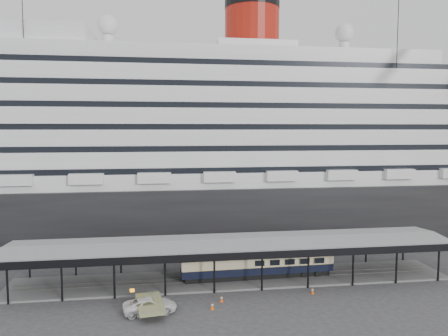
{
  "coord_description": "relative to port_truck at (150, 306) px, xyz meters",
  "views": [
    {
      "loc": [
        -8.98,
        -48.99,
        19.42
      ],
      "look_at": [
        -0.71,
        8.0,
        14.25
      ],
      "focal_mm": 35.0,
      "sensor_mm": 36.0,
      "label": 1
    }
  ],
  "objects": [
    {
      "name": "ground",
      "position": [
        10.32,
        3.67,
        -0.78
      ],
      "size": [
        200.0,
        200.0,
        0.0
      ],
      "primitive_type": "plane",
      "color": "#333335",
      "rests_on": "ground"
    },
    {
      "name": "cruise_ship",
      "position": [
        10.37,
        35.67,
        17.57
      ],
      "size": [
        130.0,
        30.0,
        43.9
      ],
      "color": "black",
      "rests_on": "ground"
    },
    {
      "name": "platform_canopy",
      "position": [
        10.32,
        8.67,
        1.58
      ],
      "size": [
        56.0,
        9.18,
        5.3
      ],
      "color": "slate",
      "rests_on": "ground"
    },
    {
      "name": "port_truck",
      "position": [
        0.0,
        0.0,
        0.0
      ],
      "size": [
        5.91,
        3.31,
        1.56
      ],
      "primitive_type": "imported",
      "rotation": [
        0.0,
        0.0,
        1.7
      ],
      "color": "white",
      "rests_on": "ground"
    },
    {
      "name": "pullman_carriage",
      "position": [
        13.57,
        8.67,
        1.61
      ],
      "size": [
        19.91,
        3.2,
        19.48
      ],
      "rotation": [
        0.0,
        0.0,
        0.03
      ],
      "color": "black",
      "rests_on": "ground"
    },
    {
      "name": "traffic_cone_mid",
      "position": [
        6.63,
        -0.05,
        -0.39
      ],
      "size": [
        0.48,
        0.48,
        0.78
      ],
      "rotation": [
        0.0,
        0.0,
        0.21
      ],
      "color": "orange",
      "rests_on": "ground"
    },
    {
      "name": "traffic_cone_right",
      "position": [
        18.88,
        2.67,
        -0.41
      ],
      "size": [
        0.48,
        0.48,
        0.75
      ],
      "rotation": [
        0.0,
        0.0,
        0.29
      ],
      "color": "#F6590D",
      "rests_on": "ground"
    },
    {
      "name": "traffic_cone_left",
      "position": [
        7.91,
        1.81,
        -0.4
      ],
      "size": [
        0.47,
        0.47,
        0.78
      ],
      "rotation": [
        0.0,
        0.0,
        0.2
      ],
      "color": "#EF560D",
      "rests_on": "ground"
    }
  ]
}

